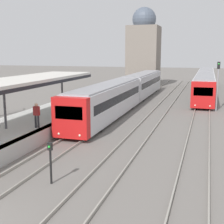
% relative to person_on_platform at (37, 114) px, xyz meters
% --- Properties ---
extents(platform_canopy, '(4.00, 20.94, 3.13)m').
position_rel_person_on_platform_xyz_m(platform_canopy, '(-1.80, -0.80, 2.05)').
color(platform_canopy, beige).
rests_on(platform_canopy, station_platform).
extents(person_on_platform, '(0.40, 0.22, 1.66)m').
position_rel_person_on_platform_xyz_m(person_on_platform, '(0.00, 0.00, 0.00)').
color(person_on_platform, '#2D2D33').
rests_on(person_on_platform, station_platform).
extents(train_near, '(2.53, 32.03, 3.14)m').
position_rel_person_on_platform_xyz_m(train_near, '(2.12, 16.46, -0.18)').
color(train_near, red).
rests_on(train_near, ground_plane).
extents(train_far, '(2.45, 31.93, 3.11)m').
position_rel_person_on_platform_xyz_m(train_far, '(10.29, 30.87, -0.20)').
color(train_far, red).
rests_on(train_far, ground_plane).
extents(signal_post_near, '(0.20, 0.21, 1.96)m').
position_rel_person_on_platform_xyz_m(signal_post_near, '(4.11, -5.83, -0.71)').
color(signal_post_near, black).
rests_on(signal_post_near, ground_plane).
extents(signal_mast_far, '(0.28, 0.29, 5.01)m').
position_rel_person_on_platform_xyz_m(signal_mast_far, '(11.63, 15.23, 1.23)').
color(signal_mast_far, gray).
rests_on(signal_mast_far, ground_plane).
extents(distant_domed_building, '(5.33, 5.33, 13.62)m').
position_rel_person_on_platform_xyz_m(distant_domed_building, '(-0.46, 37.27, 4.50)').
color(distant_domed_building, slate).
rests_on(distant_domed_building, ground_plane).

